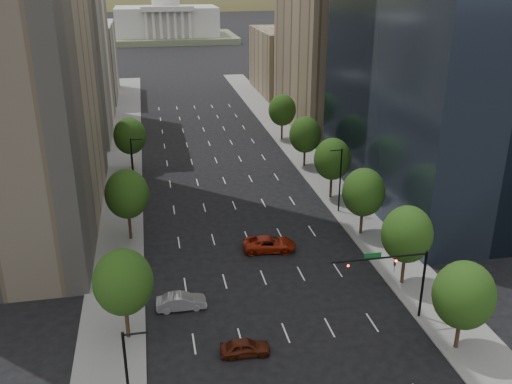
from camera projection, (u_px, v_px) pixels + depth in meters
sidewalk_left at (120, 213)px, 75.78m from camera, size 6.00×200.00×0.15m
sidewalk_right at (340, 197)px, 81.29m from camera, size 6.00×200.00×0.15m
midrise_cream_left at (67, 43)px, 106.77m from camera, size 14.00×30.00×35.00m
filler_left at (86, 61)px, 139.99m from camera, size 14.00×26.00×18.00m
parking_tan_right at (324, 51)px, 113.86m from camera, size 14.00×30.00×30.00m
filler_right at (285, 61)px, 146.52m from camera, size 14.00×26.00×16.00m
tree_right_0 at (464, 295)px, 47.16m from camera, size 5.20×5.20×8.39m
tree_right_1 at (407, 234)px, 57.05m from camera, size 5.20×5.20×8.75m
tree_right_2 at (364, 192)px, 68.03m from camera, size 5.20×5.20×8.61m
tree_right_3 at (332, 159)px, 78.86m from camera, size 5.20×5.20×8.89m
tree_right_4 at (305, 135)px, 91.77m from camera, size 5.20×5.20×8.46m
tree_right_5 at (282, 110)px, 106.24m from camera, size 5.20×5.20×8.75m
tree_left_0 at (123, 282)px, 48.43m from camera, size 5.20×5.20×8.75m
tree_left_1 at (127, 194)px, 66.56m from camera, size 5.20×5.20×8.97m
tree_left_2 at (130, 136)px, 90.35m from camera, size 5.20×5.20×8.68m
streetlight_rn at (340, 179)px, 74.59m from camera, size 1.70×0.20×9.00m
streetlight_ls at (129, 384)px, 37.93m from camera, size 1.70×0.20×9.00m
streetlight_ln at (133, 167)px, 78.92m from camera, size 1.70×0.20×9.00m
traffic_signal at (399, 272)px, 51.18m from camera, size 9.12×0.40×7.38m
capitol at (167, 21)px, 248.17m from camera, size 60.00×40.00×35.20m
foothills at (187, 37)px, 590.12m from camera, size 720.00×413.00×263.00m
car_maroon at (245, 347)px, 48.12m from camera, size 4.40×1.94×1.47m
car_silver at (181, 302)px, 54.58m from camera, size 4.83×1.69×1.59m
car_red_far at (269, 244)px, 65.77m from camera, size 6.47×3.61×1.71m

